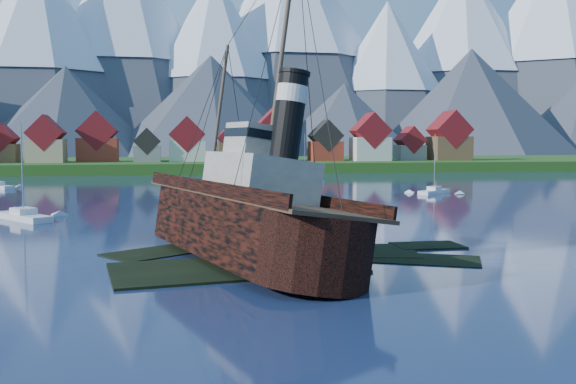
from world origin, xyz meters
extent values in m
plane|color=navy|center=(0.00, 0.00, 0.00)|extent=(1400.00, 1400.00, 0.00)
cube|color=black|center=(-3.00, -2.00, -0.32)|extent=(19.08, 11.42, 1.00)
cube|color=black|center=(6.00, 4.00, -0.38)|extent=(15.15, 9.76, 1.00)
cube|color=black|center=(2.00, 9.00, -0.28)|extent=(11.45, 9.06, 1.00)
cube|color=black|center=(12.00, -1.00, -0.42)|extent=(10.27, 8.34, 1.00)
cube|color=black|center=(-9.00, 6.00, -0.40)|extent=(9.42, 8.68, 1.00)
cube|color=black|center=(15.00, 5.00, -0.35)|extent=(6.00, 4.00, 1.00)
cube|color=#244213|center=(0.00, 170.00, 0.00)|extent=(600.00, 80.00, 3.20)
cube|color=#3F3D38|center=(0.00, 132.00, 0.00)|extent=(600.00, 2.50, 2.00)
cube|color=brown|center=(-56.00, 153.00, 5.75)|extent=(9.00, 8.00, 5.50)
cube|color=maroon|center=(-56.00, 153.00, 10.12)|extent=(9.16, 8.16, 9.16)
cube|color=tan|center=(-43.00, 150.00, 6.40)|extent=(10.50, 9.00, 6.80)
cube|color=maroon|center=(-43.00, 150.00, 11.69)|extent=(10.69, 9.18, 10.69)
cube|color=maroon|center=(-29.00, 156.00, 6.60)|extent=(12.00, 8.50, 7.20)
cube|color=maroon|center=(-29.00, 156.00, 12.36)|extent=(12.22, 8.67, 12.22)
cube|color=slate|center=(-14.00, 151.00, 5.40)|extent=(8.00, 7.00, 4.80)
cube|color=black|center=(-14.00, 151.00, 9.24)|extent=(8.15, 7.14, 8.15)
cube|color=beige|center=(-2.00, 154.00, 6.20)|extent=(11.00, 9.50, 6.40)
cube|color=maroon|center=(-2.00, 154.00, 11.38)|extent=(11.20, 9.69, 11.20)
cube|color=brown|center=(12.00, 150.00, 5.90)|extent=(9.50, 8.00, 5.80)
cube|color=maroon|center=(12.00, 150.00, 10.51)|extent=(9.67, 8.16, 9.67)
cube|color=tan|center=(26.00, 155.00, 7.00)|extent=(13.50, 10.00, 8.00)
cube|color=maroon|center=(26.00, 155.00, 13.43)|extent=(13.75, 10.20, 13.75)
cube|color=maroon|center=(42.00, 152.00, 6.10)|extent=(10.00, 8.50, 6.20)
cube|color=black|center=(42.00, 152.00, 11.00)|extent=(10.18, 8.67, 10.18)
cube|color=beige|center=(56.00, 149.00, 6.75)|extent=(11.50, 9.00, 7.50)
cube|color=maroon|center=(56.00, 149.00, 12.57)|extent=(11.71, 9.18, 11.71)
cube|color=slate|center=(71.00, 153.00, 5.50)|extent=(9.00, 7.50, 5.00)
cube|color=maroon|center=(71.00, 153.00, 9.62)|extent=(9.16, 7.65, 9.16)
cube|color=brown|center=(84.00, 151.00, 6.90)|extent=(12.50, 10.00, 7.80)
cube|color=maroon|center=(84.00, 151.00, 13.05)|extent=(12.73, 10.20, 12.73)
cone|color=#2D333D|center=(-100.00, 455.00, 73.00)|extent=(180.00, 180.00, 150.00)
cone|color=white|center=(-100.00, 455.00, 103.00)|extent=(111.60, 111.60, 90.00)
cone|color=#2D333D|center=(-40.00, 495.00, 88.00)|extent=(210.00, 210.00, 180.00)
cone|color=#2D333D|center=(30.00, 470.00, 70.50)|extent=(170.00, 170.00, 145.00)
cone|color=white|center=(30.00, 470.00, 99.50)|extent=(105.40, 105.40, 87.00)
cone|color=#2D333D|center=(100.00, 515.00, 98.00)|extent=(240.00, 240.00, 200.00)
cone|color=#2D333D|center=(170.00, 460.00, 60.50)|extent=(150.00, 150.00, 125.00)
cone|color=white|center=(170.00, 460.00, 85.50)|extent=(93.00, 93.00, 75.00)
cone|color=#2D333D|center=(250.00, 490.00, 83.00)|extent=(200.00, 200.00, 170.00)
cone|color=white|center=(250.00, 490.00, 117.00)|extent=(124.00, 124.00, 102.00)
cone|color=#2D333D|center=(330.00, 475.00, 93.00)|extent=(230.00, 230.00, 190.00)
cone|color=white|center=(330.00, 475.00, 131.00)|extent=(142.60, 142.60, 114.00)
cone|color=#2D333D|center=(-70.00, 374.00, 27.00)|extent=(120.00, 120.00, 58.00)
cone|color=#2D333D|center=(20.00, 369.00, 31.00)|extent=(136.00, 136.00, 66.00)
cone|color=#2D333D|center=(110.00, 373.00, 23.00)|extent=(110.00, 110.00, 50.00)
cone|color=#2D333D|center=(200.00, 370.00, 35.50)|extent=(150.00, 150.00, 75.00)
cube|color=black|center=(-2.24, 1.77, 2.49)|extent=(7.79, 22.44, 4.68)
cone|color=black|center=(-2.24, 16.33, 2.49)|extent=(7.79, 7.79, 7.79)
cylinder|color=black|center=(-2.24, -9.45, 2.49)|extent=(7.79, 7.79, 4.68)
cube|color=#4C3826|center=(-2.24, 1.77, 4.94)|extent=(7.64, 29.61, 0.28)
cube|color=black|center=(-5.98, 1.77, 5.44)|extent=(0.22, 28.68, 1.00)
cube|color=black|center=(1.50, 1.77, 5.44)|extent=(0.22, 28.68, 1.00)
cube|color=#ADA89E|center=(-2.24, 0.10, 6.61)|extent=(5.79, 9.46, 3.34)
cube|color=#ADA89E|center=(-2.24, 1.21, 9.50)|extent=(4.01, 4.45, 2.45)
cylinder|color=black|center=(-2.24, -3.57, 11.39)|extent=(2.12, 2.12, 6.23)
cylinder|color=silver|center=(-2.24, -3.57, 12.95)|extent=(2.23, 2.23, 1.22)
cylinder|color=#473828|center=(-2.24, 10.67, 11.73)|extent=(0.31, 0.31, 13.36)
cylinder|color=#473828|center=(-2.24, -1.01, 17.96)|extent=(0.36, 0.36, 14.47)
cube|color=silver|center=(-24.87, 31.89, 0.10)|extent=(7.95, 9.46, 1.26)
cube|color=silver|center=(-24.87, 31.89, 1.10)|extent=(3.42, 3.54, 0.73)
cylinder|color=gray|center=(-24.87, 31.89, 6.18)|extent=(0.15, 0.15, 10.89)
cube|color=silver|center=(38.84, 58.60, 0.10)|extent=(7.67, 6.58, 1.15)
cube|color=silver|center=(38.84, 58.60, 1.00)|extent=(2.89, 2.81, 0.67)
cylinder|color=gray|center=(38.84, 58.60, 5.64)|extent=(0.13, 0.13, 9.94)
cube|color=silver|center=(22.13, 90.95, 0.10)|extent=(7.00, 9.91, 1.19)
cube|color=silver|center=(22.13, 90.95, 1.05)|extent=(3.27, 3.50, 0.70)
cylinder|color=gray|center=(22.13, 90.95, 5.87)|extent=(0.14, 0.14, 10.35)
camera|label=1|loc=(-7.79, -48.65, 9.47)|focal=40.00mm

